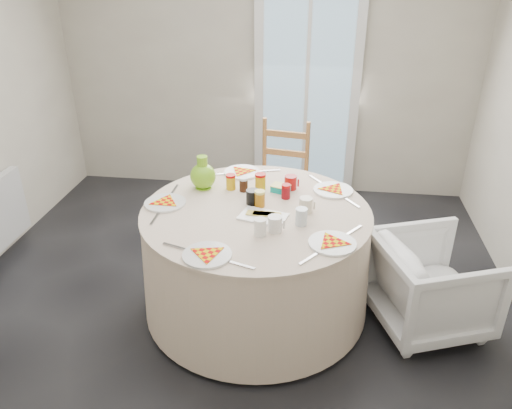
# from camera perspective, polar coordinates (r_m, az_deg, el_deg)

# --- Properties ---
(floor) EXTENTS (4.00, 4.00, 0.00)m
(floor) POSITION_cam_1_polar(r_m,az_deg,el_deg) (3.63, -2.69, -11.10)
(floor) COLOR black
(floor) RESTS_ON ground
(wall_back) EXTENTS (4.00, 0.02, 2.60)m
(wall_back) POSITION_cam_1_polar(r_m,az_deg,el_deg) (4.93, 1.16, 16.03)
(wall_back) COLOR #BCB5A3
(wall_back) RESTS_ON floor
(glass_door) EXTENTS (1.00, 0.08, 2.10)m
(glass_door) POSITION_cam_1_polar(r_m,az_deg,el_deg) (4.91, 5.83, 12.86)
(glass_door) COLOR silver
(glass_door) RESTS_ON floor
(table) EXTENTS (1.52, 1.52, 0.77)m
(table) POSITION_cam_1_polar(r_m,az_deg,el_deg) (3.39, 0.00, -6.42)
(table) COLOR beige
(table) RESTS_ON floor
(wooden_chair) EXTENTS (0.50, 0.49, 0.99)m
(wooden_chair) POSITION_cam_1_polar(r_m,az_deg,el_deg) (4.26, 2.75, 2.42)
(wooden_chair) COLOR #A5793D
(wooden_chair) RESTS_ON floor
(armchair) EXTENTS (0.82, 0.84, 0.69)m
(armchair) POSITION_cam_1_polar(r_m,az_deg,el_deg) (3.42, 19.58, -7.54)
(armchair) COLOR white
(armchair) RESTS_ON floor
(place_settings) EXTENTS (1.61, 1.61, 0.03)m
(place_settings) POSITION_cam_1_polar(r_m,az_deg,el_deg) (3.19, 0.00, -0.48)
(place_settings) COLOR white
(place_settings) RESTS_ON table
(jar_cluster) EXTENTS (0.49, 0.35, 0.13)m
(jar_cluster) POSITION_cam_1_polar(r_m,az_deg,el_deg) (3.38, 0.05, 2.19)
(jar_cluster) COLOR olive
(jar_cluster) RESTS_ON table
(butter_tub) EXTENTS (0.15, 0.13, 0.05)m
(butter_tub) POSITION_cam_1_polar(r_m,az_deg,el_deg) (3.43, 2.84, 1.85)
(butter_tub) COLOR #0AA198
(butter_tub) RESTS_ON table
(green_pitcher) EXTENTS (0.18, 0.18, 0.23)m
(green_pitcher) POSITION_cam_1_polar(r_m,az_deg,el_deg) (3.46, -6.09, 3.55)
(green_pitcher) COLOR #73BA1C
(green_pitcher) RESTS_ON table
(cheese_platter) EXTENTS (0.32, 0.25, 0.04)m
(cheese_platter) POSITION_cam_1_polar(r_m,az_deg,el_deg) (3.10, 0.81, -1.31)
(cheese_platter) COLOR white
(cheese_platter) RESTS_ON table
(mugs_glasses) EXTENTS (0.83, 0.83, 0.12)m
(mugs_glasses) POSITION_cam_1_polar(r_m,az_deg,el_deg) (3.13, 2.57, -0.24)
(mugs_glasses) COLOR gray
(mugs_glasses) RESTS_ON table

